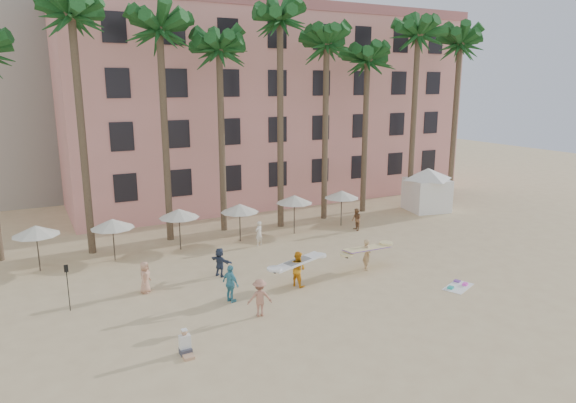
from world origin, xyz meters
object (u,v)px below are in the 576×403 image
at_px(pink_hotel, 263,108).
at_px(carrier_white, 298,268).
at_px(cabana, 427,186).
at_px(carrier_yellow, 367,252).

distance_m(pink_hotel, carrier_white, 24.53).
height_order(pink_hotel, cabana, pink_hotel).
xyz_separation_m(cabana, carrier_white, (-17.06, -9.29, -1.08)).
relative_size(cabana, carrier_yellow, 1.63).
bearing_deg(carrier_white, cabana, 28.57).
distance_m(pink_hotel, carrier_yellow, 23.12).
bearing_deg(pink_hotel, carrier_white, -110.68).
bearing_deg(carrier_white, pink_hotel, 69.32).
relative_size(pink_hotel, cabana, 6.60).
bearing_deg(carrier_yellow, pink_hotel, 80.19).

